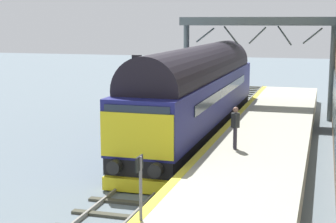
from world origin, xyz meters
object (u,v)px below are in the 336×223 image
(signal_post_near, at_px, (137,91))
(waiting_passenger, at_px, (235,124))
(diesel_locomotive, at_px, (198,90))
(platform_number_sign, at_px, (140,178))

(signal_post_near, xyz_separation_m, waiting_passenger, (4.76, -2.12, -0.86))
(diesel_locomotive, relative_size, platform_number_sign, 11.39)
(platform_number_sign, xyz_separation_m, waiting_passenger, (1.00, 8.23, -0.12))
(signal_post_near, xyz_separation_m, platform_number_sign, (3.76, -10.35, -0.74))
(diesel_locomotive, distance_m, waiting_passenger, 6.52)
(signal_post_near, relative_size, waiting_passenger, 2.70)
(diesel_locomotive, distance_m, signal_post_near, 4.19)
(signal_post_near, height_order, platform_number_sign, signal_post_near)
(diesel_locomotive, relative_size, signal_post_near, 4.21)
(signal_post_near, bearing_deg, diesel_locomotive, 62.96)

